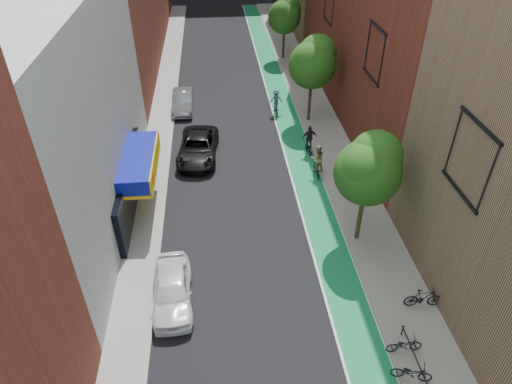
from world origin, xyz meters
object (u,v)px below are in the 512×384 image
object	(u,v)px
parked_car_white	(172,290)
parked_car_silver	(183,101)
parked_car_black	(198,147)
cyclist_lane_near	(317,163)
cyclist_lane_mid	(309,142)
cyclist_lane_far	(276,103)

from	to	relation	value
parked_car_white	parked_car_silver	size ratio (longest dim) A/B	0.99
parked_car_black	parked_car_silver	world-z (taller)	parked_car_black
parked_car_silver	cyclist_lane_near	world-z (taller)	cyclist_lane_near
parked_car_black	cyclist_lane_mid	xyz separation A→B (m)	(7.74, -0.25, 0.10)
parked_car_black	cyclist_lane_mid	bearing A→B (deg)	3.28
parked_car_white	cyclist_lane_near	bearing A→B (deg)	45.14
cyclist_lane_near	cyclist_lane_far	world-z (taller)	cyclist_lane_near
parked_car_white	parked_car_black	xyz separation A→B (m)	(1.11, 12.81, 0.01)
parked_car_white	cyclist_lane_far	bearing A→B (deg)	65.85
parked_car_silver	parked_car_black	bearing A→B (deg)	-80.17
parked_car_white	cyclist_lane_near	size ratio (longest dim) A/B	2.08
cyclist_lane_near	cyclist_lane_mid	bearing A→B (deg)	-90.07
parked_car_black	cyclist_lane_near	distance (m)	8.29
parked_car_silver	cyclist_lane_far	size ratio (longest dim) A/B	2.18
parked_car_white	cyclist_lane_mid	world-z (taller)	cyclist_lane_mid
cyclist_lane_far	parked_car_black	bearing A→B (deg)	42.66
cyclist_lane_near	cyclist_lane_far	distance (m)	9.22
parked_car_white	cyclist_lane_mid	distance (m)	15.37
parked_car_black	cyclist_lane_near	xyz separation A→B (m)	(7.74, -2.95, 0.16)
cyclist_lane_far	parked_car_silver	bearing A→B (deg)	-13.26
cyclist_lane_mid	parked_car_silver	bearing A→B (deg)	-48.63
parked_car_silver	cyclist_lane_far	bearing A→B (deg)	-11.18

